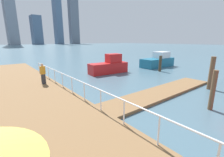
# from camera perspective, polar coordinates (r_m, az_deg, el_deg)

# --- Properties ---
(ground_plane) EXTENTS (300.00, 300.00, 0.00)m
(ground_plane) POSITION_cam_1_polar(r_m,az_deg,el_deg) (18.35, -14.67, 1.56)
(ground_plane) COLOR #476675
(floating_dock) EXTENTS (11.40, 2.00, 0.18)m
(floating_dock) POSITION_cam_1_polar(r_m,az_deg,el_deg) (11.76, 17.30, -5.05)
(floating_dock) COLOR olive
(floating_dock) RESTS_ON ground_plane
(boardwalk_railing) EXTENTS (0.06, 25.10, 1.08)m
(boardwalk_railing) POSITION_cam_1_polar(r_m,az_deg,el_deg) (6.91, -0.26, -7.70)
(boardwalk_railing) COLOR white
(boardwalk_railing) RESTS_ON boardwalk
(dock_piling_1) EXTENTS (0.34, 0.34, 2.59)m
(dock_piling_1) POSITION_cam_1_polar(r_m,az_deg,el_deg) (14.31, 32.77, 1.65)
(dock_piling_1) COLOR brown
(dock_piling_1) RESTS_ON ground_plane
(dock_piling_2) EXTENTS (0.34, 0.34, 1.94)m
(dock_piling_2) POSITION_cam_1_polar(r_m,az_deg,el_deg) (20.17, 17.35, 5.28)
(dock_piling_2) COLOR #473826
(dock_piling_2) RESTS_ON ground_plane
(dock_piling_3) EXTENTS (0.25, 0.25, 2.25)m
(dock_piling_3) POSITION_cam_1_polar(r_m,az_deg,el_deg) (10.09, 33.18, -3.70)
(dock_piling_3) COLOR brown
(dock_piling_3) RESTS_ON ground_plane
(moored_boat_0) EXTENTS (4.77, 1.92, 2.23)m
(moored_boat_0) POSITION_cam_1_polar(r_m,az_deg,el_deg) (18.28, -1.01, 4.59)
(moored_boat_0) COLOR red
(moored_boat_0) RESTS_ON ground_plane
(moored_boat_1) EXTENTS (5.52, 2.07, 2.14)m
(moored_boat_1) POSITION_cam_1_polar(r_m,az_deg,el_deg) (23.81, 16.63, 6.19)
(moored_boat_1) COLOR #1E6B8C
(moored_boat_1) RESTS_ON ground_plane
(pedestrian_0) EXTENTS (0.38, 0.26, 1.63)m
(pedestrian_0) POSITION_cam_1_polar(r_m,az_deg,el_deg) (13.34, -24.13, 1.70)
(pedestrian_0) COLOR #333338
(pedestrian_0) RESTS_ON boardwalk
(skyline_tower_4) EXTENTS (8.47, 10.16, 25.42)m
(skyline_tower_4) POSITION_cam_1_polar(r_m,az_deg,el_deg) (163.43, -26.06, 15.71)
(skyline_tower_4) COLOR slate
(skyline_tower_4) RESTS_ON ground_plane
(skyline_tower_5) EXTENTS (6.56, 9.15, 55.50)m
(skyline_tower_5) POSITION_cam_1_polar(r_m,az_deg,el_deg) (170.36, -19.52, 21.27)
(skyline_tower_5) COLOR slate
(skyline_tower_5) RESTS_ON ground_plane
(skyline_tower_6) EXTENTS (9.22, 8.10, 48.93)m
(skyline_tower_6) POSITION_cam_1_polar(r_m,az_deg,el_deg) (176.45, -13.95, 20.28)
(skyline_tower_6) COLOR slate
(skyline_tower_6) RESTS_ON ground_plane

